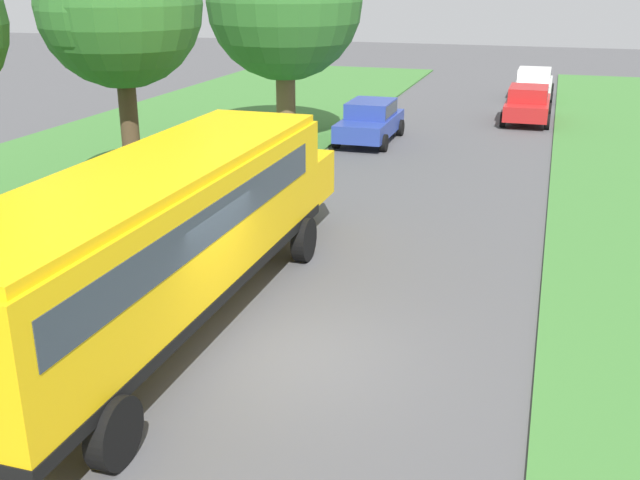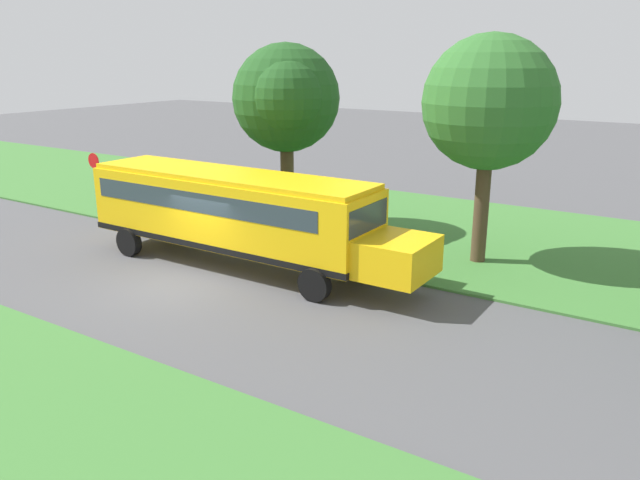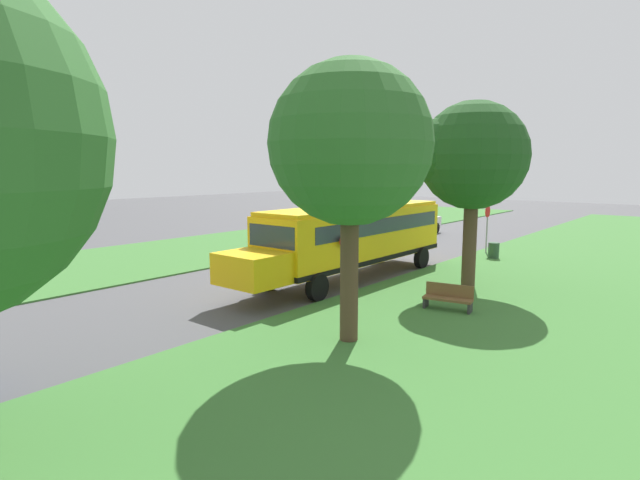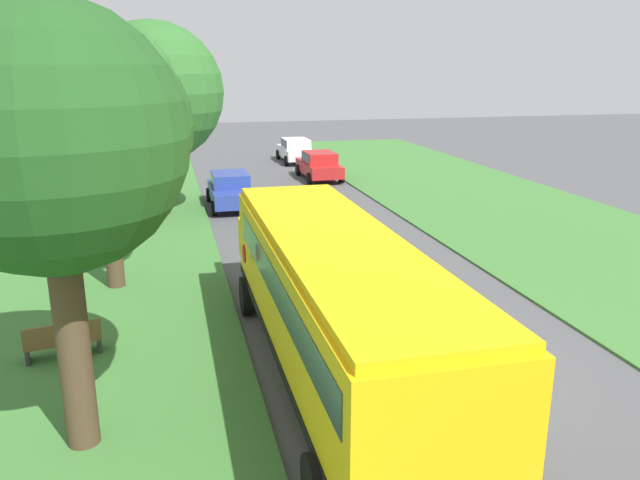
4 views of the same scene
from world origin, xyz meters
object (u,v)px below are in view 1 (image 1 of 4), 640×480
object	(u,v)px
school_bus	(167,228)
car_blue_nearest	(370,119)
car_white_furthest	(534,82)
park_bench	(2,235)
oak_tree_roadside_mid	(114,7)
car_red_middle	(528,102)

from	to	relation	value
school_bus	car_blue_nearest	distance (m)	16.78
car_blue_nearest	car_white_furthest	bearing A→B (deg)	65.95
school_bus	park_bench	xyz separation A→B (m)	(-5.51, 2.19, -1.45)
oak_tree_roadside_mid	car_red_middle	bearing A→B (deg)	58.06
car_blue_nearest	oak_tree_roadside_mid	size ratio (longest dim) A/B	0.58
car_blue_nearest	park_bench	size ratio (longest dim) A/B	2.64
car_red_middle	park_bench	distance (m)	23.13
car_blue_nearest	park_bench	world-z (taller)	car_blue_nearest
park_bench	car_red_middle	bearing A→B (deg)	62.21
school_bus	car_blue_nearest	bearing A→B (deg)	91.13
car_red_middle	oak_tree_roadside_mid	distance (m)	19.49
school_bus	park_bench	size ratio (longest dim) A/B	7.46
park_bench	school_bus	bearing A→B (deg)	-21.66
car_white_furthest	oak_tree_roadside_mid	xyz separation A→B (m)	(-10.04, -22.74, 4.47)
car_red_middle	car_white_furthest	size ratio (longest dim) A/B	1.00
school_bus	car_white_furthest	bearing A→B (deg)	79.80
car_red_middle	oak_tree_roadside_mid	bearing A→B (deg)	-121.94
car_white_furthest	oak_tree_roadside_mid	world-z (taller)	oak_tree_roadside_mid
car_red_middle	car_white_furthest	world-z (taller)	same
car_red_middle	park_bench	size ratio (longest dim) A/B	2.64
car_white_furthest	park_bench	xyz separation A→B (m)	(-10.78, -27.10, -0.40)
car_blue_nearest	car_red_middle	bearing A→B (deg)	46.52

